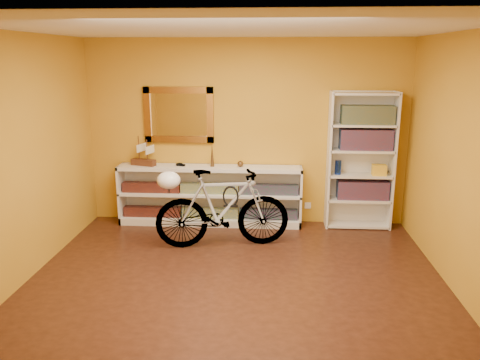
# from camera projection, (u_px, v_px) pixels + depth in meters

# --- Properties ---
(floor) EXTENTS (4.50, 4.00, 0.01)m
(floor) POSITION_uv_depth(u_px,v_px,m) (236.00, 282.00, 5.13)
(floor) COLOR black
(floor) RESTS_ON ground
(ceiling) EXTENTS (4.50, 4.00, 0.01)m
(ceiling) POSITION_uv_depth(u_px,v_px,m) (235.00, 28.00, 4.47)
(ceiling) COLOR silver
(ceiling) RESTS_ON ground
(back_wall) EXTENTS (4.50, 0.01, 2.60)m
(back_wall) POSITION_uv_depth(u_px,v_px,m) (246.00, 133.00, 6.73)
(back_wall) COLOR #BC831C
(back_wall) RESTS_ON ground
(left_wall) EXTENTS (0.01, 4.00, 2.60)m
(left_wall) POSITION_uv_depth(u_px,v_px,m) (19.00, 161.00, 4.95)
(left_wall) COLOR #BC831C
(left_wall) RESTS_ON ground
(right_wall) EXTENTS (0.01, 4.00, 2.60)m
(right_wall) POSITION_uv_depth(u_px,v_px,m) (465.00, 167.00, 4.65)
(right_wall) COLOR #BC831C
(right_wall) RESTS_ON ground
(gilt_mirror) EXTENTS (0.98, 0.06, 0.78)m
(gilt_mirror) POSITION_uv_depth(u_px,v_px,m) (179.00, 115.00, 6.70)
(gilt_mirror) COLOR brown
(gilt_mirror) RESTS_ON back_wall
(wall_socket) EXTENTS (0.09, 0.02, 0.09)m
(wall_socket) POSITION_uv_depth(u_px,v_px,m) (308.00, 205.00, 6.92)
(wall_socket) COLOR silver
(wall_socket) RESTS_ON back_wall
(console_unit) EXTENTS (2.60, 0.35, 0.85)m
(console_unit) POSITION_uv_depth(u_px,v_px,m) (210.00, 195.00, 6.80)
(console_unit) COLOR silver
(console_unit) RESTS_ON floor
(cd_row_lower) EXTENTS (2.50, 0.13, 0.14)m
(cd_row_lower) POSITION_uv_depth(u_px,v_px,m) (210.00, 213.00, 6.85)
(cd_row_lower) COLOR black
(cd_row_lower) RESTS_ON console_unit
(cd_row_upper) EXTENTS (2.50, 0.13, 0.14)m
(cd_row_upper) POSITION_uv_depth(u_px,v_px,m) (210.00, 188.00, 6.76)
(cd_row_upper) COLOR navy
(cd_row_upper) RESTS_ON console_unit
(model_ship) EXTENTS (0.38, 0.23, 0.42)m
(model_ship) POSITION_uv_depth(u_px,v_px,m) (143.00, 151.00, 6.71)
(model_ship) COLOR #402011
(model_ship) RESTS_ON console_unit
(toy_car) EXTENTS (0.00, 0.01, 0.00)m
(toy_car) POSITION_uv_depth(u_px,v_px,m) (181.00, 166.00, 6.72)
(toy_car) COLOR black
(toy_car) RESTS_ON console_unit
(bronze_ornament) EXTENTS (0.06, 0.06, 0.33)m
(bronze_ornament) POSITION_uv_depth(u_px,v_px,m) (212.00, 155.00, 6.65)
(bronze_ornament) COLOR #50361B
(bronze_ornament) RESTS_ON console_unit
(decorative_orb) EXTENTS (0.09, 0.09, 0.09)m
(decorative_orb) POSITION_uv_depth(u_px,v_px,m) (240.00, 164.00, 6.66)
(decorative_orb) COLOR #50361B
(decorative_orb) RESTS_ON console_unit
(bookcase) EXTENTS (0.90, 0.30, 1.90)m
(bookcase) POSITION_uv_depth(u_px,v_px,m) (361.00, 161.00, 6.56)
(bookcase) COLOR silver
(bookcase) RESTS_ON floor
(book_row_a) EXTENTS (0.70, 0.22, 0.26)m
(book_row_a) POSITION_uv_depth(u_px,v_px,m) (362.00, 190.00, 6.66)
(book_row_a) COLOR maroon
(book_row_a) RESTS_ON bookcase
(book_row_b) EXTENTS (0.70, 0.22, 0.28)m
(book_row_b) POSITION_uv_depth(u_px,v_px,m) (366.00, 139.00, 6.48)
(book_row_b) COLOR maroon
(book_row_b) RESTS_ON bookcase
(book_row_c) EXTENTS (0.70, 0.22, 0.25)m
(book_row_c) POSITION_uv_depth(u_px,v_px,m) (367.00, 115.00, 6.39)
(book_row_c) COLOR #194958
(book_row_c) RESTS_ON bookcase
(travel_mug) EXTENTS (0.09, 0.09, 0.20)m
(travel_mug) POSITION_uv_depth(u_px,v_px,m) (338.00, 167.00, 6.58)
(travel_mug) COLOR navy
(travel_mug) RESTS_ON bookcase
(red_tin) EXTENTS (0.19, 0.19, 0.19)m
(red_tin) POSITION_uv_depth(u_px,v_px,m) (348.00, 117.00, 6.45)
(red_tin) COLOR maroon
(red_tin) RESTS_ON bookcase
(yellow_bag) EXTENTS (0.20, 0.14, 0.15)m
(yellow_bag) POSITION_uv_depth(u_px,v_px,m) (379.00, 170.00, 6.53)
(yellow_bag) COLOR yellow
(yellow_bag) RESTS_ON bookcase
(bicycle) EXTENTS (0.75, 1.77, 1.01)m
(bicycle) POSITION_uv_depth(u_px,v_px,m) (223.00, 208.00, 5.96)
(bicycle) COLOR silver
(bicycle) RESTS_ON floor
(helmet) EXTENTS (0.29, 0.27, 0.22)m
(helmet) POSITION_uv_depth(u_px,v_px,m) (169.00, 180.00, 5.80)
(helmet) COLOR white
(helmet) RESTS_ON bicycle
(u_lock) EXTENTS (0.20, 0.02, 0.20)m
(u_lock) POSITION_uv_depth(u_px,v_px,m) (231.00, 196.00, 5.94)
(u_lock) COLOR black
(u_lock) RESTS_ON bicycle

